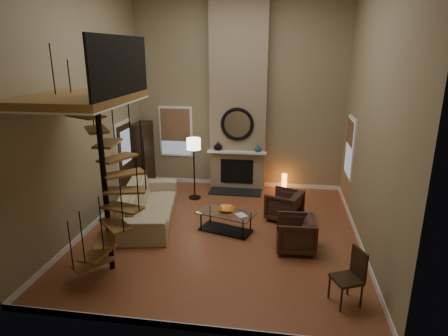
# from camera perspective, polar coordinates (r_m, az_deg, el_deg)

# --- Properties ---
(ground) EXTENTS (6.00, 6.50, 0.01)m
(ground) POSITION_cam_1_polar(r_m,az_deg,el_deg) (8.87, -0.40, -9.46)
(ground) COLOR #A65D35
(ground) RESTS_ON ground
(back_wall) EXTENTS (6.00, 0.02, 5.50)m
(back_wall) POSITION_cam_1_polar(r_m,az_deg,el_deg) (11.23, 2.25, 10.87)
(back_wall) COLOR #8F805C
(back_wall) RESTS_ON ground
(front_wall) EXTENTS (6.00, 0.02, 5.50)m
(front_wall) POSITION_cam_1_polar(r_m,az_deg,el_deg) (4.91, -6.50, 2.71)
(front_wall) COLOR #8F805C
(front_wall) RESTS_ON ground
(left_wall) EXTENTS (0.02, 6.50, 5.50)m
(left_wall) POSITION_cam_1_polar(r_m,az_deg,el_deg) (9.01, -19.85, 8.35)
(left_wall) COLOR #8F805C
(left_wall) RESTS_ON ground
(right_wall) EXTENTS (0.02, 6.50, 5.50)m
(right_wall) POSITION_cam_1_polar(r_m,az_deg,el_deg) (8.12, 21.15, 7.37)
(right_wall) COLOR #8F805C
(right_wall) RESTS_ON ground
(baseboard_back) EXTENTS (6.00, 0.02, 0.12)m
(baseboard_back) POSITION_cam_1_polar(r_m,az_deg,el_deg) (11.81, 2.10, -2.22)
(baseboard_back) COLOR white
(baseboard_back) RESTS_ON ground
(baseboard_front) EXTENTS (6.00, 0.02, 0.12)m
(baseboard_front) POSITION_cam_1_polar(r_m,az_deg,el_deg) (6.16, -5.58, -22.29)
(baseboard_front) COLOR white
(baseboard_front) RESTS_ON ground
(baseboard_left) EXTENTS (0.02, 6.50, 0.12)m
(baseboard_left) POSITION_cam_1_polar(r_m,az_deg,el_deg) (9.73, -18.21, -7.46)
(baseboard_left) COLOR white
(baseboard_left) RESTS_ON ground
(baseboard_right) EXTENTS (0.02, 6.50, 0.12)m
(baseboard_right) POSITION_cam_1_polar(r_m,az_deg,el_deg) (8.92, 19.23, -9.88)
(baseboard_right) COLOR white
(baseboard_right) RESTS_ON ground
(chimney_breast) EXTENTS (1.60, 0.38, 5.50)m
(chimney_breast) POSITION_cam_1_polar(r_m,az_deg,el_deg) (11.04, 2.14, 10.77)
(chimney_breast) COLOR #8A775A
(chimney_breast) RESTS_ON ground
(hearth) EXTENTS (1.50, 0.60, 0.04)m
(hearth) POSITION_cam_1_polar(r_m,az_deg,el_deg) (11.20, 1.69, -3.53)
(hearth) COLOR black
(hearth) RESTS_ON ground
(firebox) EXTENTS (0.95, 0.02, 0.72)m
(firebox) POSITION_cam_1_polar(r_m,az_deg,el_deg) (11.30, 1.90, -0.50)
(firebox) COLOR black
(firebox) RESTS_ON chimney_breast
(mantel) EXTENTS (1.70, 0.18, 0.06)m
(mantel) POSITION_cam_1_polar(r_m,az_deg,el_deg) (11.06, 1.88, 2.34)
(mantel) COLOR white
(mantel) RESTS_ON chimney_breast
(mirror_frame) EXTENTS (0.94, 0.10, 0.94)m
(mirror_frame) POSITION_cam_1_polar(r_m,az_deg,el_deg) (10.94, 1.96, 6.47)
(mirror_frame) COLOR black
(mirror_frame) RESTS_ON chimney_breast
(mirror_disc) EXTENTS (0.80, 0.01, 0.80)m
(mirror_disc) POSITION_cam_1_polar(r_m,az_deg,el_deg) (10.95, 1.96, 6.48)
(mirror_disc) COLOR white
(mirror_disc) RESTS_ON chimney_breast
(vase_left) EXTENTS (0.24, 0.24, 0.25)m
(vase_left) POSITION_cam_1_polar(r_m,az_deg,el_deg) (11.13, -0.90, 3.27)
(vase_left) COLOR black
(vase_left) RESTS_ON mantel
(vase_right) EXTENTS (0.20, 0.20, 0.21)m
(vase_right) POSITION_cam_1_polar(r_m,az_deg,el_deg) (11.01, 5.02, 2.94)
(vase_right) COLOR #174D53
(vase_right) RESTS_ON mantel
(window_back) EXTENTS (1.02, 0.06, 1.52)m
(window_back) POSITION_cam_1_polar(r_m,az_deg,el_deg) (11.74, -7.12, 5.45)
(window_back) COLOR white
(window_back) RESTS_ON back_wall
(window_right) EXTENTS (0.06, 1.02, 1.52)m
(window_right) POSITION_cam_1_polar(r_m,az_deg,el_deg) (10.25, 18.11, 3.07)
(window_right) COLOR white
(window_right) RESTS_ON right_wall
(entry_door) EXTENTS (0.10, 1.05, 2.16)m
(entry_door) POSITION_cam_1_polar(r_m,az_deg,el_deg) (10.92, -14.36, 1.06)
(entry_door) COLOR white
(entry_door) RESTS_ON ground
(loft) EXTENTS (1.70, 2.20, 1.09)m
(loft) POSITION_cam_1_polar(r_m,az_deg,el_deg) (6.93, -20.21, 10.04)
(loft) COLOR olive
(loft) RESTS_ON left_wall
(spiral_stair) EXTENTS (1.47, 1.47, 4.06)m
(spiral_stair) POSITION_cam_1_polar(r_m,az_deg,el_deg) (7.11, -17.13, -1.53)
(spiral_stair) COLOR black
(spiral_stair) RESTS_ON ground
(hutch) EXTENTS (0.41, 0.86, 1.93)m
(hutch) POSITION_cam_1_polar(r_m,az_deg,el_deg) (11.79, -11.84, 1.90)
(hutch) COLOR black
(hutch) RESTS_ON ground
(sofa) EXTENTS (1.66, 3.06, 0.85)m
(sofa) POSITION_cam_1_polar(r_m,az_deg,el_deg) (9.53, -11.12, -5.23)
(sofa) COLOR tan
(sofa) RESTS_ON ground
(armchair_near) EXTENTS (1.00, 0.99, 0.71)m
(armchair_near) POSITION_cam_1_polar(r_m,az_deg,el_deg) (9.47, 9.29, -5.56)
(armchair_near) COLOR #41261E
(armchair_near) RESTS_ON ground
(armchair_far) EXTENTS (0.83, 0.81, 0.72)m
(armchair_far) POSITION_cam_1_polar(r_m,az_deg,el_deg) (8.14, 11.06, -9.55)
(armchair_far) COLOR #41261E
(armchair_far) RESTS_ON ground
(coffee_table) EXTENTS (1.41, 0.99, 0.47)m
(coffee_table) POSITION_cam_1_polar(r_m,az_deg,el_deg) (8.81, 0.26, -7.58)
(coffee_table) COLOR silver
(coffee_table) RESTS_ON ground
(bowl) EXTENTS (0.41, 0.41, 0.10)m
(bowl) POSITION_cam_1_polar(r_m,az_deg,el_deg) (8.77, 0.31, -6.17)
(bowl) COLOR orange
(bowl) RESTS_ON coffee_table
(book) EXTENTS (0.33, 0.34, 0.03)m
(book) POSITION_cam_1_polar(r_m,az_deg,el_deg) (8.56, 2.45, -7.05)
(book) COLOR gray
(book) RESTS_ON coffee_table
(floor_lamp) EXTENTS (0.38, 0.38, 1.70)m
(floor_lamp) POSITION_cam_1_polar(r_m,az_deg,el_deg) (10.40, -4.50, 2.85)
(floor_lamp) COLOR black
(floor_lamp) RESTS_ON ground
(accent_lamp) EXTENTS (0.15, 0.15, 0.52)m
(accent_lamp) POSITION_cam_1_polar(r_m,az_deg,el_deg) (11.40, 8.88, -2.14)
(accent_lamp) COLOR orange
(accent_lamp) RESTS_ON ground
(side_chair) EXTENTS (0.56, 0.55, 0.93)m
(side_chair) POSITION_cam_1_polar(r_m,az_deg,el_deg) (6.72, 18.30, -14.61)
(side_chair) COLOR black
(side_chair) RESTS_ON ground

